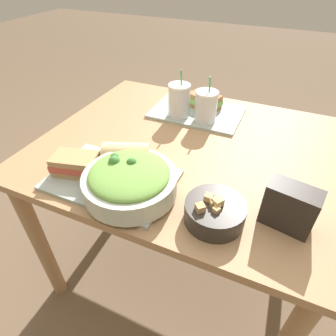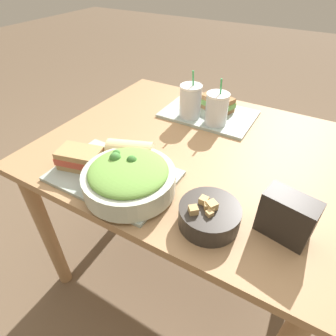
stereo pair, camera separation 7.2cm
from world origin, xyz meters
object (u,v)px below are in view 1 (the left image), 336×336
(sandwich_near, at_px, (76,164))
(drink_cup_dark, at_px, (179,101))
(soup_bowl, at_px, (215,211))
(drink_cup_red, at_px, (206,107))
(baguette_near, at_px, (127,154))
(sandwich_far, at_px, (204,101))
(salad_bowl, at_px, (130,180))
(chip_bag, at_px, (290,207))

(sandwich_near, bearing_deg, drink_cup_dark, 58.62)
(soup_bowl, relative_size, drink_cup_red, 0.86)
(soup_bowl, xyz_separation_m, baguette_near, (-0.34, 0.12, 0.02))
(sandwich_far, relative_size, drink_cup_red, 0.86)
(sandwich_near, xyz_separation_m, baguette_near, (0.13, 0.11, 0.01))
(salad_bowl, height_order, sandwich_far, salad_bowl)
(soup_bowl, relative_size, chip_bag, 1.17)
(baguette_near, xyz_separation_m, sandwich_far, (0.11, 0.51, -0.01))
(soup_bowl, distance_m, drink_cup_dark, 0.60)
(soup_bowl, bearing_deg, chip_bag, 20.00)
(salad_bowl, xyz_separation_m, chip_bag, (0.44, 0.07, 0.01))
(salad_bowl, xyz_separation_m, drink_cup_dark, (-0.05, 0.51, 0.02))
(drink_cup_dark, bearing_deg, sandwich_far, 56.34)
(baguette_near, distance_m, sandwich_far, 0.52)
(salad_bowl, bearing_deg, drink_cup_red, 82.41)
(soup_bowl, height_order, drink_cup_red, drink_cup_red)
(sandwich_far, height_order, drink_cup_dark, drink_cup_dark)
(sandwich_far, height_order, drink_cup_red, drink_cup_red)
(sandwich_near, distance_m, baguette_near, 0.17)
(drink_cup_dark, xyz_separation_m, chip_bag, (0.49, -0.44, -0.01))
(drink_cup_red, bearing_deg, soup_bowl, -69.31)
(sandwich_near, bearing_deg, drink_cup_red, 47.08)
(sandwich_near, height_order, chip_bag, chip_bag)
(soup_bowl, distance_m, sandwich_far, 0.67)
(soup_bowl, bearing_deg, sandwich_near, 179.03)
(salad_bowl, bearing_deg, baguette_near, 123.94)
(salad_bowl, relative_size, drink_cup_dark, 1.38)
(soup_bowl, distance_m, chip_bag, 0.19)
(baguette_near, height_order, sandwich_far, baguette_near)
(sandwich_far, bearing_deg, drink_cup_red, -50.23)
(salad_bowl, relative_size, chip_bag, 1.98)
(salad_bowl, bearing_deg, sandwich_far, 87.63)
(salad_bowl, xyz_separation_m, sandwich_far, (0.03, 0.63, -0.01))
(salad_bowl, distance_m, chip_bag, 0.45)
(chip_bag, bearing_deg, soup_bowl, -149.00)
(soup_bowl, relative_size, drink_cup_dark, 0.82)
(sandwich_near, bearing_deg, sandwich_far, 55.21)
(sandwich_near, height_order, baguette_near, baguette_near)
(soup_bowl, bearing_deg, drink_cup_dark, 121.53)
(baguette_near, height_order, drink_cup_dark, drink_cup_dark)
(baguette_near, relative_size, drink_cup_red, 0.89)
(drink_cup_dark, bearing_deg, salad_bowl, -84.22)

